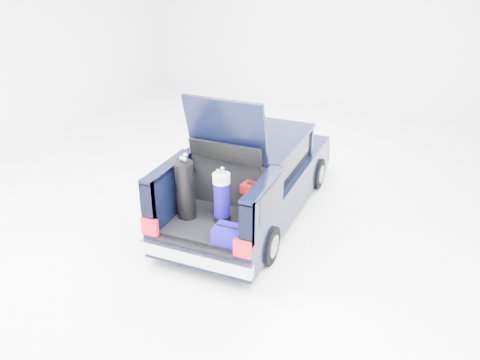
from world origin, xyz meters
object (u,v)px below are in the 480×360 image
at_px(red_suitcase, 254,202).
at_px(blue_duffel, 231,235).
at_px(car, 253,177).
at_px(black_golf_bag, 185,190).
at_px(blue_golf_bag, 222,197).

distance_m(red_suitcase, blue_duffel, 0.77).
height_order(car, red_suitcase, car).
height_order(black_golf_bag, blue_duffel, black_golf_bag).
relative_size(car, blue_duffel, 9.35).
relative_size(red_suitcase, blue_duffel, 1.23).
bearing_deg(black_golf_bag, blue_duffel, -21.58).
distance_m(car, red_suitcase, 1.37).
distance_m(black_golf_bag, blue_golf_bag, 0.57).
height_order(red_suitcase, blue_golf_bag, blue_golf_bag).
bearing_deg(blue_golf_bag, car, 103.74).
relative_size(blue_golf_bag, blue_duffel, 1.80).
distance_m(blue_golf_bag, blue_duffel, 0.70).
height_order(black_golf_bag, blue_golf_bag, black_golf_bag).
bearing_deg(blue_golf_bag, blue_duffel, -42.86).
bearing_deg(black_golf_bag, car, 74.84).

